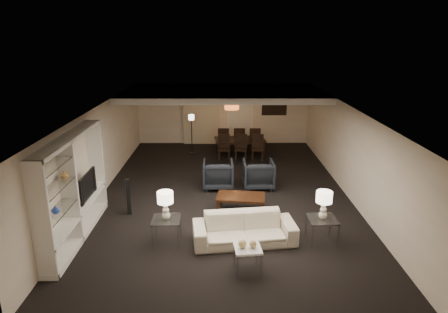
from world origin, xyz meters
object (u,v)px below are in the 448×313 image
chair_nm (241,149)px  vase_amber (64,175)px  chair_fm (239,139)px  side_table_right (322,230)px  chair_nr (258,148)px  television (83,186)px  coffee_table (241,204)px  armchair_right (258,174)px  floor_speaker (128,197)px  dining_table (240,148)px  sofa (244,229)px  vase_blue (55,210)px  pendant_light (232,106)px  floor_lamp (192,134)px  side_table_left (167,231)px  chair_nl (224,149)px  armchair_left (218,174)px  table_lamp_left (166,206)px  chair_fr (255,139)px  table_lamp_right (324,205)px  marble_table (247,259)px

chair_nm → vase_amber: bearing=-116.7°
chair_fm → side_table_right: bearing=103.2°
chair_nr → television: bearing=-127.6°
coffee_table → armchair_right: (0.60, 1.70, 0.20)m
floor_speaker → dining_table: bearing=41.3°
sofa → vase_blue: size_ratio=13.50×
vase_blue → floor_speaker: 2.47m
pendant_light → chair_nr: pendant_light is taller
side_table_right → floor_lamp: bearing=115.8°
sofa → chair_nm: bearing=81.3°
pendant_light → floor_lamp: bearing=161.3°
side_table_left → vase_blue: (-2.04, -0.74, 0.86)m
chair_nl → chair_nm: size_ratio=1.00×
sofa → dining_table: sofa is taller
armchair_left → coffee_table: bearing=108.3°
sofa → floor_lamp: floor_lamp is taller
sofa → television: television is taller
chair_nl → dining_table: bearing=46.1°
armchair_right → table_lamp_left: size_ratio=1.44×
table_lamp_left → chair_fr: 7.57m
sofa → floor_speaker: size_ratio=2.35×
side_table_left → television: size_ratio=0.59×
pendant_light → coffee_table: size_ratio=0.42×
table_lamp_right → chair_nr: bearing=98.8°
coffee_table → chair_nr: size_ratio=1.27×
pendant_light → side_table_right: size_ratio=0.85×
vase_amber → floor_speaker: (0.88, 1.60, -1.17)m
sofa → coffee_table: 1.60m
side_table_right → dining_table: (-1.51, 6.49, 0.04)m
armchair_right → chair_nr: chair_nr is taller
table_lamp_right → marble_table: table_lamp_right is taller
chair_fr → vase_blue: bearing=61.0°
armchair_left → dining_table: 3.28m
marble_table → vase_amber: vase_amber is taller
dining_table → chair_nr: bearing=-53.4°
vase_blue → marble_table: bearing=-5.6°
side_table_right → floor_speaker: 4.80m
floor_speaker → chair_fm: chair_fm is taller
armchair_right → chair_nr: bearing=-95.5°
side_table_right → dining_table: 6.66m
side_table_left → television: (-2.01, 0.78, 0.76)m
dining_table → table_lamp_right: bearing=-83.0°
vase_blue → chair_nr: 8.01m
table_lamp_right → chair_fm: table_lamp_right is taller
table_lamp_left → chair_fr: table_lamp_left is taller
side_table_left → chair_fm: bearing=75.1°
television → dining_table: bearing=-34.4°
pendant_light → television: pendant_light is taller
coffee_table → armchair_left: (-0.60, 1.70, 0.20)m
armchair_left → chair_nr: size_ratio=0.95×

